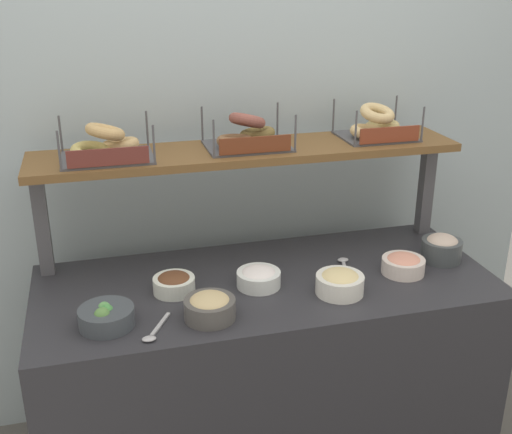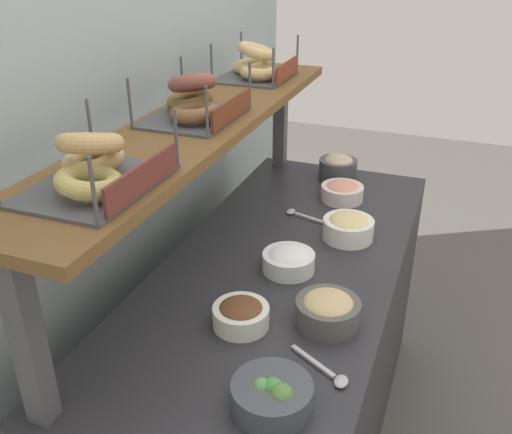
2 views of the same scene
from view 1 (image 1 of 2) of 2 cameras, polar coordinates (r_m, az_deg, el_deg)
The scene contains 17 objects.
back_wall at distance 2.69m, azimuth -2.19°, elevation 6.17°, with size 2.87×0.06×2.40m, color #A6B8BD.
deli_counter at distance 2.54m, azimuth 0.90°, elevation -14.29°, with size 1.67×0.70×0.85m, color #2D2D33.
shelf_riser_left at distance 2.42m, azimuth -18.79°, elevation -0.57°, with size 0.05×0.05×0.40m, color #4C4C51.
shelf_riser_right at distance 2.76m, azimuth 15.11°, elevation 2.56°, with size 0.05×0.05×0.40m, color #4C4C51.
upper_shelf at distance 2.41m, azimuth -0.73°, elevation 5.94°, with size 1.63×0.32×0.03m, color brown.
bowl_tuna_salad at distance 2.56m, azimuth 16.42°, elevation -2.67°, with size 0.16×0.16×0.11m.
bowl_egg_salad at distance 2.24m, azimuth 7.58°, elevation -5.86°, with size 0.17×0.17×0.09m.
bowl_veggie_mix at distance 2.09m, azimuth -13.39°, elevation -8.74°, with size 0.18×0.18×0.08m.
bowl_cream_cheese at distance 2.27m, azimuth 0.24°, elevation -5.45°, with size 0.16×0.16×0.07m.
bowl_lox_spread at distance 2.42m, azimuth 13.16°, elevation -4.16°, with size 0.16×0.16×0.07m.
bowl_hummus at distance 2.07m, azimuth -4.20°, elevation -8.08°, with size 0.17×0.17×0.09m.
bowl_chocolate_spread at distance 2.25m, azimuth -7.43°, elevation -5.90°, with size 0.15×0.15×0.07m.
serving_spoon_near_plate at distance 2.03m, azimuth -9.18°, elevation -10.24°, with size 0.11×0.16×0.01m.
serving_spoon_by_edge at distance 2.45m, azimuth 7.95°, elevation -4.28°, with size 0.07×0.17×0.01m.
bagel_basket_sesame at distance 2.31m, azimuth -13.40°, elevation 6.24°, with size 0.32×0.27×0.14m.
bagel_basket_cinnamon_raisin at distance 2.40m, azimuth -0.80°, elevation 7.41°, with size 0.31×0.26×0.15m.
bagel_basket_plain at distance 2.59m, azimuth 10.82°, elevation 8.05°, with size 0.29×0.26×0.14m.
Camera 1 is at (-0.56, -1.98, 1.92)m, focal length 44.27 mm.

